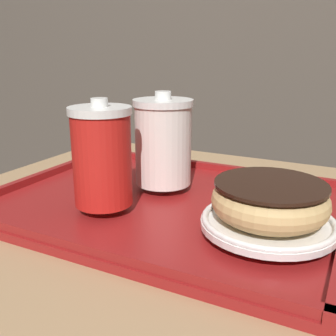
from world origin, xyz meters
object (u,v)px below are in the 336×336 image
object	(u,v)px
coffee_cup_front	(102,156)
spoon	(242,185)
donut_chocolate_glazed	(270,200)
coffee_cup_rear	(163,142)

from	to	relation	value
coffee_cup_front	spoon	xyz separation A→B (m)	(0.15, 0.15, -0.06)
donut_chocolate_glazed	spoon	xyz separation A→B (m)	(-0.07, 0.13, -0.03)
coffee_cup_front	coffee_cup_rear	distance (m)	0.12
coffee_cup_rear	spoon	world-z (taller)	coffee_cup_rear
coffee_cup_rear	donut_chocolate_glazed	bearing A→B (deg)	-25.64
coffee_cup_front	donut_chocolate_glazed	size ratio (longest dim) A/B	1.06
coffee_cup_front	spoon	size ratio (longest dim) A/B	1.04
donut_chocolate_glazed	spoon	world-z (taller)	donut_chocolate_glazed
coffee_cup_front	donut_chocolate_glazed	xyz separation A→B (m)	(0.23, 0.03, -0.03)
coffee_cup_front	coffee_cup_rear	size ratio (longest dim) A/B	1.00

